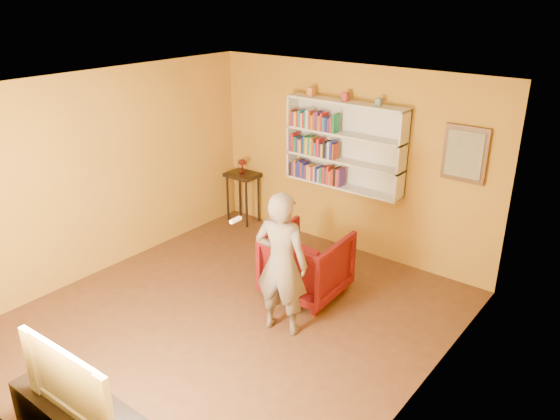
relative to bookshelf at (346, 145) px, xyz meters
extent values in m
cube|color=#4A2C17|center=(0.00, -2.41, -1.65)|extent=(5.30, 5.80, 0.12)
cube|color=#A9761F|center=(0.00, 0.11, -0.24)|extent=(5.30, 0.04, 2.70)
cube|color=#A9761F|center=(0.00, -4.93, -0.24)|extent=(5.30, 0.04, 2.70)
cube|color=#A9761F|center=(-2.27, -2.41, -0.24)|extent=(0.04, 5.80, 2.70)
cube|color=#A9761F|center=(2.27, -2.41, -0.24)|extent=(0.04, 5.80, 2.70)
cube|color=white|center=(0.00, -2.41, 1.14)|extent=(5.30, 5.80, 0.06)
cube|color=silver|center=(0.00, 0.07, 0.01)|extent=(1.80, 0.03, 1.20)
cube|color=silver|center=(-0.89, -0.06, 0.01)|extent=(0.03, 0.28, 1.20)
cube|color=silver|center=(0.89, -0.06, 0.01)|extent=(0.03, 0.28, 1.20)
cube|color=silver|center=(0.00, -0.06, -0.59)|extent=(1.80, 0.28, 0.03)
cube|color=silver|center=(0.00, -0.06, -0.21)|extent=(1.80, 0.28, 0.03)
cube|color=silver|center=(0.00, -0.06, 0.17)|extent=(1.80, 0.28, 0.03)
cube|color=silver|center=(0.00, -0.06, 0.61)|extent=(1.80, 0.28, 0.03)
cube|color=black|center=(-0.84, -0.11, -0.48)|extent=(0.03, 0.16, 0.20)
cube|color=#4C236A|center=(-0.80, -0.11, -0.47)|extent=(0.04, 0.15, 0.21)
cube|color=#B06523|center=(-0.76, -0.10, -0.45)|extent=(0.04, 0.18, 0.25)
cube|color=navy|center=(-0.72, -0.11, -0.47)|extent=(0.03, 0.17, 0.22)
cube|color=navy|center=(-0.68, -0.12, -0.45)|extent=(0.04, 0.14, 0.26)
cube|color=#97371B|center=(-0.65, -0.11, -0.46)|extent=(0.03, 0.16, 0.24)
cube|color=navy|center=(-0.61, -0.11, -0.46)|extent=(0.04, 0.15, 0.23)
cube|color=#4C236A|center=(-0.57, -0.10, -0.48)|extent=(0.04, 0.18, 0.21)
cube|color=gold|center=(-0.52, -0.11, -0.47)|extent=(0.03, 0.16, 0.22)
cube|color=beige|center=(-0.49, -0.11, -0.48)|extent=(0.03, 0.17, 0.20)
cube|color=red|center=(-0.45, -0.10, -0.47)|extent=(0.04, 0.18, 0.21)
cube|color=beige|center=(-0.41, -0.11, -0.47)|extent=(0.03, 0.16, 0.23)
cube|color=navy|center=(-0.37, -0.09, -0.48)|extent=(0.04, 0.19, 0.21)
cube|color=beige|center=(-0.34, -0.11, -0.48)|extent=(0.03, 0.15, 0.20)
cube|color=#176A3F|center=(-0.30, -0.10, -0.47)|extent=(0.04, 0.19, 0.22)
cube|color=red|center=(-0.25, -0.10, -0.46)|extent=(0.04, 0.17, 0.25)
cube|color=#4C236A|center=(-0.21, -0.12, -0.46)|extent=(0.03, 0.14, 0.24)
cube|color=#97371B|center=(-0.18, -0.12, -0.45)|extent=(0.03, 0.15, 0.27)
cube|color=#B06523|center=(-0.14, -0.09, -0.48)|extent=(0.03, 0.19, 0.20)
cube|color=red|center=(-0.10, -0.10, -0.46)|extent=(0.04, 0.19, 0.24)
cube|color=black|center=(-0.06, -0.10, -0.45)|extent=(0.03, 0.17, 0.26)
cube|color=#97371B|center=(-0.02, -0.12, -0.45)|extent=(0.04, 0.15, 0.26)
cube|color=#4C236A|center=(0.01, -0.11, -0.45)|extent=(0.02, 0.16, 0.26)
cube|color=#4C236A|center=(-0.85, -0.11, -0.09)|extent=(0.03, 0.15, 0.22)
cube|color=red|center=(-0.81, -0.10, -0.07)|extent=(0.04, 0.19, 0.27)
cube|color=#176A3F|center=(-0.77, -0.11, -0.09)|extent=(0.04, 0.16, 0.22)
cube|color=navy|center=(-0.73, -0.11, -0.09)|extent=(0.03, 0.15, 0.22)
cube|color=#B06523|center=(-0.70, -0.12, -0.10)|extent=(0.03, 0.15, 0.20)
cube|color=gold|center=(-0.67, -0.10, -0.10)|extent=(0.03, 0.17, 0.19)
cube|color=navy|center=(-0.63, -0.12, -0.08)|extent=(0.03, 0.15, 0.24)
cube|color=#176A3F|center=(-0.60, -0.12, -0.07)|extent=(0.02, 0.14, 0.27)
cube|color=gold|center=(-0.56, -0.11, -0.08)|extent=(0.04, 0.15, 0.24)
cube|color=#22687F|center=(-0.52, -0.11, -0.07)|extent=(0.04, 0.15, 0.26)
cube|color=gold|center=(-0.48, -0.11, -0.07)|extent=(0.03, 0.15, 0.26)
cube|color=#97371B|center=(-0.45, -0.12, -0.08)|extent=(0.02, 0.15, 0.24)
cube|color=#22687F|center=(-0.41, -0.10, -0.10)|extent=(0.04, 0.18, 0.20)
cube|color=red|center=(-0.36, -0.11, -0.07)|extent=(0.04, 0.17, 0.26)
cube|color=navy|center=(-0.32, -0.10, -0.10)|extent=(0.03, 0.18, 0.19)
cube|color=gold|center=(-0.29, -0.11, -0.10)|extent=(0.04, 0.15, 0.19)
cube|color=black|center=(-0.25, -0.12, -0.08)|extent=(0.04, 0.15, 0.24)
cube|color=navy|center=(-0.21, -0.12, -0.09)|extent=(0.02, 0.14, 0.22)
cube|color=beige|center=(-0.18, -0.10, -0.08)|extent=(0.03, 0.18, 0.25)
cube|color=navy|center=(-0.14, -0.12, -0.07)|extent=(0.04, 0.15, 0.26)
cube|color=#97371B|center=(-0.10, -0.11, -0.09)|extent=(0.02, 0.15, 0.23)
cube|color=#97371B|center=(-0.84, -0.11, 0.29)|extent=(0.03, 0.15, 0.23)
cube|color=#4C236A|center=(-0.81, -0.10, 0.28)|extent=(0.03, 0.19, 0.21)
cube|color=gold|center=(-0.76, -0.11, 0.29)|extent=(0.04, 0.16, 0.21)
cube|color=red|center=(-0.72, -0.11, 0.29)|extent=(0.03, 0.15, 0.22)
cube|color=#22687F|center=(-0.69, -0.12, 0.30)|extent=(0.03, 0.14, 0.24)
cube|color=beige|center=(-0.65, -0.12, 0.28)|extent=(0.03, 0.14, 0.20)
cube|color=red|center=(-0.62, -0.11, 0.29)|extent=(0.03, 0.17, 0.21)
cube|color=#22687F|center=(-0.59, -0.11, 0.31)|extent=(0.02, 0.15, 0.26)
cube|color=beige|center=(-0.55, -0.10, 0.31)|extent=(0.04, 0.17, 0.26)
cube|color=#97371B|center=(-0.51, -0.12, 0.31)|extent=(0.03, 0.15, 0.25)
cube|color=#B06523|center=(-0.47, -0.10, 0.28)|extent=(0.04, 0.17, 0.20)
cube|color=#97371B|center=(-0.43, -0.10, 0.30)|extent=(0.03, 0.19, 0.24)
cube|color=#4C236A|center=(-0.40, -0.12, 0.31)|extent=(0.04, 0.14, 0.26)
cube|color=#B06523|center=(-0.35, -0.11, 0.28)|extent=(0.04, 0.16, 0.21)
cube|color=red|center=(-0.32, -0.10, 0.30)|extent=(0.03, 0.18, 0.25)
cube|color=#22687F|center=(-0.27, -0.12, 0.28)|extent=(0.04, 0.15, 0.20)
cube|color=navy|center=(-0.23, -0.10, 0.28)|extent=(0.03, 0.17, 0.21)
cube|color=#4C236A|center=(-0.20, -0.11, 0.28)|extent=(0.03, 0.16, 0.19)
cube|color=#97371B|center=(-0.16, -0.11, 0.29)|extent=(0.03, 0.15, 0.23)
cube|color=#176A3F|center=(-0.12, -0.11, 0.31)|extent=(0.04, 0.17, 0.26)
cube|color=#C47338|center=(-0.58, -0.06, 0.68)|extent=(0.09, 0.09, 0.12)
cube|color=maroon|center=(-0.01, -0.06, 0.68)|extent=(0.08, 0.08, 0.11)
cube|color=slate|center=(0.49, -0.06, 0.67)|extent=(0.07, 0.07, 0.10)
cube|color=#503116|center=(1.65, 0.06, 0.16)|extent=(0.55, 0.04, 0.70)
cube|color=gray|center=(1.65, 0.03, 0.16)|extent=(0.45, 0.02, 0.58)
cylinder|color=black|center=(-2.03, -0.31, -1.20)|extent=(0.04, 0.04, 0.78)
cylinder|color=black|center=(-1.62, -0.31, -1.20)|extent=(0.04, 0.04, 0.78)
cylinder|color=black|center=(-2.03, -0.01, -1.20)|extent=(0.04, 0.04, 0.78)
cylinder|color=black|center=(-1.62, -0.01, -1.20)|extent=(0.04, 0.04, 0.78)
cube|color=black|center=(-1.82, -0.16, -0.78)|extent=(0.51, 0.39, 0.06)
cylinder|color=maroon|center=(-1.82, -0.16, -0.75)|extent=(0.10, 0.10, 0.02)
cylinder|color=maroon|center=(-1.82, -0.16, -0.67)|extent=(0.03, 0.03, 0.13)
ellipsoid|color=maroon|center=(-1.82, -0.16, -0.57)|extent=(0.14, 0.14, 0.09)
cylinder|color=beige|center=(-1.76, -0.16, -0.57)|extent=(0.01, 0.01, 0.10)
cylinder|color=beige|center=(-1.77, -0.12, -0.57)|extent=(0.01, 0.01, 0.10)
cylinder|color=beige|center=(-1.80, -0.09, -0.57)|extent=(0.01, 0.01, 0.10)
cylinder|color=beige|center=(-1.85, -0.09, -0.57)|extent=(0.01, 0.01, 0.10)
cylinder|color=beige|center=(-1.88, -0.12, -0.57)|extent=(0.01, 0.01, 0.10)
cylinder|color=beige|center=(-1.89, -0.16, -0.57)|extent=(0.01, 0.01, 0.10)
cylinder|color=beige|center=(-1.88, -0.20, -0.57)|extent=(0.01, 0.01, 0.10)
cylinder|color=beige|center=(-1.85, -0.22, -0.57)|extent=(0.01, 0.01, 0.10)
cylinder|color=beige|center=(-1.80, -0.22, -0.57)|extent=(0.01, 0.01, 0.10)
cylinder|color=beige|center=(-1.77, -0.20, -0.57)|extent=(0.01, 0.01, 0.10)
imported|color=#4C0509|center=(0.34, -1.40, -1.17)|extent=(0.96, 0.99, 0.85)
imported|color=brown|center=(0.57, -2.21, -0.75)|extent=(0.69, 0.54, 1.68)
cube|color=white|center=(0.23, -2.55, -0.21)|extent=(0.04, 0.15, 0.04)
imported|color=black|center=(0.48, -4.66, -0.74)|extent=(1.07, 0.17, 0.61)
camera|label=1|loc=(3.81, -6.39, 2.07)|focal=35.00mm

